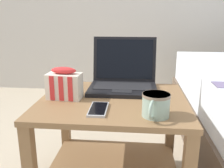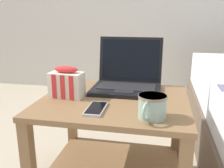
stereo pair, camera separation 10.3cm
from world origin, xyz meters
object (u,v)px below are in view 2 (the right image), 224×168
object	(u,v)px
laptop	(128,79)
cell_phone	(96,109)
mug_front_left	(152,105)
snack_bag	(67,83)

from	to	relation	value
laptop	cell_phone	size ratio (longest dim) A/B	2.22
mug_front_left	cell_phone	xyz separation A→B (m)	(-0.21, 0.04, -0.04)
cell_phone	snack_bag	bearing A→B (deg)	143.00
laptop	cell_phone	bearing A→B (deg)	-104.56
snack_bag	cell_phone	world-z (taller)	snack_bag
cell_phone	laptop	bearing A→B (deg)	75.44
laptop	snack_bag	xyz separation A→B (m)	(-0.25, -0.18, 0.01)
mug_front_left	cell_phone	size ratio (longest dim) A/B	0.94
laptop	snack_bag	size ratio (longest dim) A/B	2.12
laptop	cell_phone	world-z (taller)	laptop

